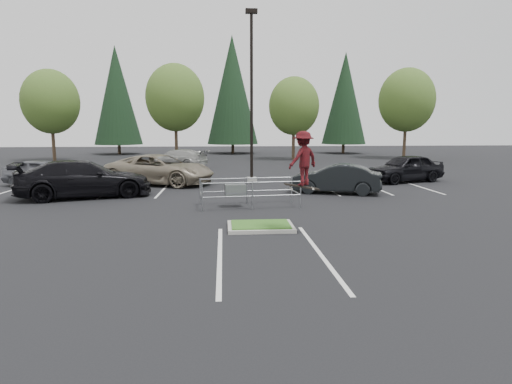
{
  "coord_description": "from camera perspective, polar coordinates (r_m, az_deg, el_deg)",
  "views": [
    {
      "loc": [
        -1.23,
        -13.99,
        3.41
      ],
      "look_at": [
        -0.04,
        1.5,
        1.01
      ],
      "focal_mm": 30.0,
      "sensor_mm": 36.0,
      "label": 1
    }
  ],
  "objects": [
    {
      "name": "car_r_charc",
      "position": [
        22.24,
        10.57,
        1.76
      ],
      "size": [
        4.82,
        2.96,
        1.5
      ],
      "primitive_type": "imported",
      "rotation": [
        0.0,
        0.0,
        4.39
      ],
      "color": "black",
      "rests_on": "ground"
    },
    {
      "name": "conif_c",
      "position": [
        55.72,
        11.74,
        12.13
      ],
      "size": [
        5.5,
        5.5,
        12.5
      ],
      "color": "#38281C",
      "rests_on": "ground"
    },
    {
      "name": "decid_d",
      "position": [
        48.38,
        19.41,
        11.25
      ],
      "size": [
        5.76,
        5.76,
        9.43
      ],
      "color": "#38281C",
      "rests_on": "ground"
    },
    {
      "name": "decid_c",
      "position": [
        44.45,
        5.05,
        11.11
      ],
      "size": [
        5.12,
        5.12,
        8.38
      ],
      "color": "#38281C",
      "rests_on": "ground"
    },
    {
      "name": "car_l_black",
      "position": [
        22.2,
        -22.13,
        1.63
      ],
      "size": [
        6.66,
        4.2,
        1.8
      ],
      "primitive_type": "imported",
      "rotation": [
        0.0,
        0.0,
        1.86
      ],
      "color": "black",
      "rests_on": "ground"
    },
    {
      "name": "stall_lines",
      "position": [
        20.3,
        -4.69,
        -0.91
      ],
      "size": [
        22.62,
        17.6,
        0.01
      ],
      "color": "silver",
      "rests_on": "ground"
    },
    {
      "name": "cart_corral",
      "position": [
        18.15,
        -2.34,
        0.31
      ],
      "size": [
        4.29,
        1.91,
        1.18
      ],
      "rotation": [
        0.0,
        0.0,
        0.1
      ],
      "color": "gray",
      "rests_on": "ground"
    },
    {
      "name": "decid_b",
      "position": [
        44.86,
        -10.74,
        11.98
      ],
      "size": [
        5.89,
        5.89,
        9.64
      ],
      "color": "#38281C",
      "rests_on": "ground"
    },
    {
      "name": "car_r_black",
      "position": [
        27.97,
        19.33,
        3.04
      ],
      "size": [
        5.4,
        3.61,
        1.71
      ],
      "primitive_type": "imported",
      "rotation": [
        0.0,
        0.0,
        5.06
      ],
      "color": "black",
      "rests_on": "ground"
    },
    {
      "name": "car_l_grey",
      "position": [
        27.29,
        -26.5,
        2.33
      ],
      "size": [
        4.96,
        3.14,
        1.57
      ],
      "primitive_type": "imported",
      "rotation": [
        0.0,
        0.0,
        1.27
      ],
      "color": "#575960",
      "rests_on": "ground"
    },
    {
      "name": "grass_median",
      "position": [
        14.43,
        0.61,
        -4.57
      ],
      "size": [
        2.2,
        1.6,
        0.16
      ],
      "color": "#98978D",
      "rests_on": "ground"
    },
    {
      "name": "skateboarder",
      "position": [
        13.25,
        6.19,
        4.43
      ],
      "size": [
        1.24,
        1.12,
        1.83
      ],
      "rotation": [
        0.0,
        0.0,
        3.74
      ],
      "color": "black",
      "rests_on": "ground"
    },
    {
      "name": "ground",
      "position": [
        14.45,
        0.61,
        -4.87
      ],
      "size": [
        120.0,
        120.0,
        0.0
      ],
      "primitive_type": "plane",
      "color": "black",
      "rests_on": "ground"
    },
    {
      "name": "car_l_tan",
      "position": [
        25.89,
        -12.78,
        2.96
      ],
      "size": [
        6.99,
        5.06,
        1.77
      ],
      "primitive_type": "imported",
      "rotation": [
        0.0,
        0.0,
        1.19
      ],
      "color": "gray",
      "rests_on": "ground"
    },
    {
      "name": "decid_a",
      "position": [
        47.16,
        -25.69,
        10.56
      ],
      "size": [
        5.44,
        5.44,
        8.91
      ],
      "color": "#38281C",
      "rests_on": "ground"
    },
    {
      "name": "conif_a",
      "position": [
        55.6,
        -18.08,
        12.15
      ],
      "size": [
        5.72,
        5.72,
        13.0
      ],
      "color": "#38281C",
      "rests_on": "ground"
    },
    {
      "name": "conif_b",
      "position": [
        54.69,
        -3.18,
        13.41
      ],
      "size": [
        6.38,
        6.38,
        14.5
      ],
      "color": "#38281C",
      "rests_on": "ground"
    },
    {
      "name": "car_far_silver",
      "position": [
        36.28,
        -10.38,
        4.44
      ],
      "size": [
        5.65,
        4.03,
        1.52
      ],
      "primitive_type": "imported",
      "rotation": [
        0.0,
        0.0,
        4.3
      ],
      "color": "#A6A7A2",
      "rests_on": "ground"
    },
    {
      "name": "light_pole",
      "position": [
        26.07,
        -0.6,
        11.3
      ],
      "size": [
        0.7,
        0.6,
        10.12
      ],
      "color": "#98978D",
      "rests_on": "ground"
    }
  ]
}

